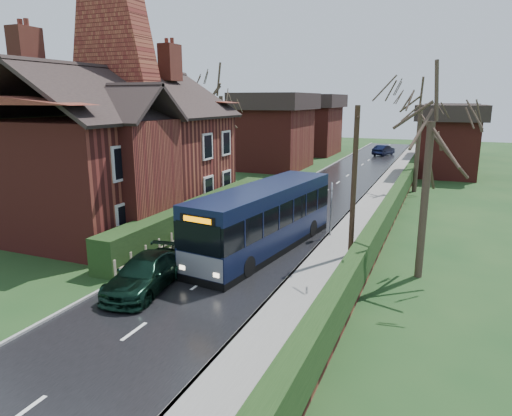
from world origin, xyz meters
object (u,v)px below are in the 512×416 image
at_px(brick_house, 122,146).
at_px(car_green, 145,274).
at_px(car_silver, 211,230).
at_px(telegraph_pole, 354,184).
at_px(bus_stop_sign, 331,201).
at_px(bus, 264,219).

relative_size(brick_house, car_green, 3.32).
bearing_deg(car_green, car_silver, 85.47).
bearing_deg(brick_house, telegraph_pole, -6.45).
relative_size(car_silver, car_green, 0.99).
xyz_separation_m(car_silver, telegraph_pole, (6.71, 0.68, 2.67)).
distance_m(brick_house, bus_stop_sign, 12.25).
height_order(bus, telegraph_pole, telegraph_pole).
height_order(bus_stop_sign, telegraph_pole, telegraph_pole).
bearing_deg(car_silver, telegraph_pole, 12.51).
bearing_deg(bus_stop_sign, bus, -144.52).
bearing_deg(car_silver, bus_stop_sign, 40.64).
relative_size(bus_stop_sign, telegraph_pole, 0.43).
relative_size(brick_house, bus, 1.42).
bearing_deg(telegraph_pole, car_silver, 165.13).
bearing_deg(telegraph_pole, brick_house, 152.87).
xyz_separation_m(bus, bus_stop_sign, (2.41, 3.24, 0.40)).
xyz_separation_m(car_green, telegraph_pole, (6.40, 6.42, 2.77)).
xyz_separation_m(bus, car_silver, (-2.70, -0.20, -0.78)).
xyz_separation_m(brick_house, bus, (9.53, -2.01, -2.85)).
bearing_deg(car_silver, car_green, -80.22).
bearing_deg(bus_stop_sign, brick_house, 167.96).
height_order(car_silver, bus_stop_sign, bus_stop_sign).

